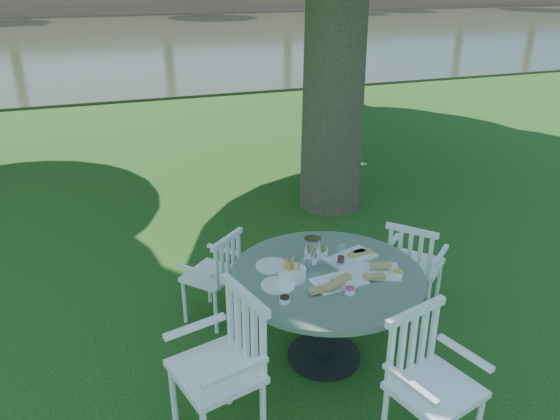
# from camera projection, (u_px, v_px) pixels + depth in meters

# --- Properties ---
(ground) EXTENTS (140.00, 140.00, 0.00)m
(ground) POSITION_uv_depth(u_px,v_px,m) (287.00, 305.00, 4.88)
(ground) COLOR #10370B
(ground) RESTS_ON ground
(table) EXTENTS (1.40, 1.40, 0.75)m
(table) POSITION_uv_depth(u_px,v_px,m) (326.00, 290.00, 3.98)
(table) COLOR black
(table) RESTS_ON ground
(chair_ne) EXTENTS (0.59, 0.59, 0.85)m
(chair_ne) POSITION_uv_depth(u_px,v_px,m) (412.00, 262.00, 4.59)
(chair_ne) COLOR white
(chair_ne) RESTS_ON ground
(chair_nw) EXTENTS (0.56, 0.56, 0.81)m
(chair_nw) POSITION_uv_depth(u_px,v_px,m) (219.00, 271.00, 4.50)
(chair_nw) COLOR white
(chair_nw) RESTS_ON ground
(chair_sw) EXTENTS (0.59, 0.61, 1.00)m
(chair_sw) POSITION_uv_depth(u_px,v_px,m) (229.00, 356.00, 3.33)
(chair_sw) COLOR white
(chair_sw) RESTS_ON ground
(chair_se) EXTENTS (0.57, 0.55, 0.94)m
(chair_se) POSITION_uv_depth(u_px,v_px,m) (424.00, 372.00, 3.25)
(chair_se) COLOR white
(chair_se) RESTS_ON ground
(tableware) EXTENTS (1.05, 0.68, 0.25)m
(tableware) POSITION_uv_depth(u_px,v_px,m) (320.00, 265.00, 3.94)
(tableware) COLOR white
(tableware) RESTS_ON table
(river) EXTENTS (100.00, 28.00, 0.12)m
(river) POSITION_uv_depth(u_px,v_px,m) (112.00, 38.00, 24.75)
(river) COLOR #30331E
(river) RESTS_ON ground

